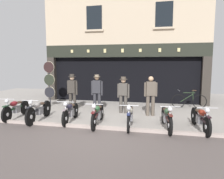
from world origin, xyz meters
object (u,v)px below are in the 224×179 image
Objects in this scene: motorcycle_center_left at (70,111)px; motorcycle_far_right at (200,118)px; motorcycle_right at (167,117)px; salesman_left at (72,90)px; assistant_far_right at (151,94)px; motorcycle_center at (98,114)px; shopkeeper_center at (97,91)px; tyre_sign_pole at (49,80)px; advert_board_far at (167,73)px; motorcycle_left at (39,110)px; motorcycle_center_right at (130,115)px; motorcycle_far_left at (16,108)px; salesman_right at (123,93)px; advert_board_near at (148,75)px; leaning_bicycle at (189,101)px.

motorcycle_far_right is (4.67, -0.02, 0.01)m from motorcycle_center_left.
salesman_left reaches higher than motorcycle_right.
assistant_far_right is at bearing -76.85° from motorcycle_right.
assistant_far_right reaches higher than motorcycle_center.
shopkeeper_center is at bearing -109.91° from motorcycle_center_left.
advert_board_far is at bearing 19.38° from tyre_sign_pole.
motorcycle_left reaches higher than motorcycle_center_left.
advert_board_far is at bearing -134.85° from motorcycle_center_left.
motorcycle_left is 1.04× the size of motorcycle_far_right.
assistant_far_right is at bearing -114.64° from motorcycle_center_right.
shopkeeper_center reaches higher than motorcycle_right.
salesman_right reaches higher than motorcycle_far_left.
salesman_left is at bearing -31.57° from motorcycle_right.
tyre_sign_pole is at bearing -99.97° from motorcycle_far_left.
advert_board_near is 1.05× the size of advert_board_far.
advert_board_far reaches higher than salesman_left.
leaning_bicycle is at bearing -114.70° from motorcycle_right.
leaning_bicycle is at bearing -153.37° from salesman_left.
motorcycle_center_right is (1.18, 0.02, -0.00)m from motorcycle_center.
advert_board_far reaches higher than leaning_bicycle.
motorcycle_center_left is 0.93× the size of motorcycle_center.
salesman_left is 1.02× the size of assistant_far_right.
advert_board_near is at bearing -113.36° from motorcycle_center.
motorcycle_far_left is 2.41m from motorcycle_center_left.
salesman_right is (-1.82, 1.97, 0.50)m from motorcycle_right.
advert_board_far is at bearing -120.41° from salesman_right.
motorcycle_left is at bearing -0.72° from motorcycle_center_left.
advert_board_near is at bearing 58.20° from leaning_bicycle.
advert_board_far is (1.02, -0.00, 0.12)m from advert_board_near.
motorcycle_center_right is 5.41m from tyre_sign_pole.
salesman_left is at bearing -110.46° from motorcycle_left.
advert_board_far is at bearing -142.15° from motorcycle_left.
tyre_sign_pole is at bearing -54.98° from motorcycle_center_left.
salesman_left reaches higher than motorcycle_left.
advert_board_far reaches higher than advert_board_near.
advert_board_far is at bearing -98.34° from motorcycle_right.
assistant_far_right is 3.17m from advert_board_near.
shopkeeper_center is (1.74, 2.11, 0.52)m from motorcycle_left.
shopkeeper_center reaches higher than salesman_right.
leaning_bicycle is at bearing -98.39° from motorcycle_far_right.
motorcycle_far_right is (1.10, 0.08, -0.00)m from motorcycle_right.
motorcycle_far_right is (5.93, 0.10, -0.02)m from motorcycle_left.
advert_board_far reaches higher than shopkeeper_center.
salesman_right is (4.15, 1.83, 0.50)m from motorcycle_far_left.
motorcycle_far_left is at bearing -8.05° from motorcycle_center.
motorcycle_far_right is 4.67m from shopkeeper_center.
motorcycle_far_right reaches higher than motorcycle_center.
motorcycle_center_left is 1.74× the size of advert_board_near.
leaning_bicycle reaches higher than motorcycle_center.
salesman_right is 0.95× the size of leaning_bicycle.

